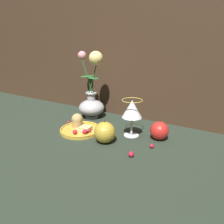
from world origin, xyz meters
The scene contains 9 objects.
ground_plane centered at (0.00, 0.00, 0.00)m, with size 2.40×2.40×0.00m, color #232D23.
vase centered at (-0.12, 0.15, 0.10)m, with size 0.15×0.13×0.32m.
plate_with_pastries centered at (-0.06, -0.02, 0.02)m, with size 0.17×0.17×0.07m.
wine_glass centered at (0.14, 0.05, 0.11)m, with size 0.08×0.08×0.15m.
apple_beside_vase centered at (0.25, 0.07, 0.04)m, with size 0.07×0.07×0.08m.
apple_near_glass centered at (0.09, -0.06, 0.04)m, with size 0.08×0.08×0.09m.
berry_near_plate centered at (0.26, -0.01, 0.01)m, with size 0.02×0.02×0.02m, color #AD192D.
berry_front_center centered at (-0.17, 0.02, 0.01)m, with size 0.01×0.01×0.01m, color #AD192D.
berry_by_glass_stem centered at (0.22, -0.11, 0.01)m, with size 0.02×0.02×0.02m, color #AD192D.
Camera 1 is at (0.50, -0.69, 0.37)m, focal length 35.00 mm.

